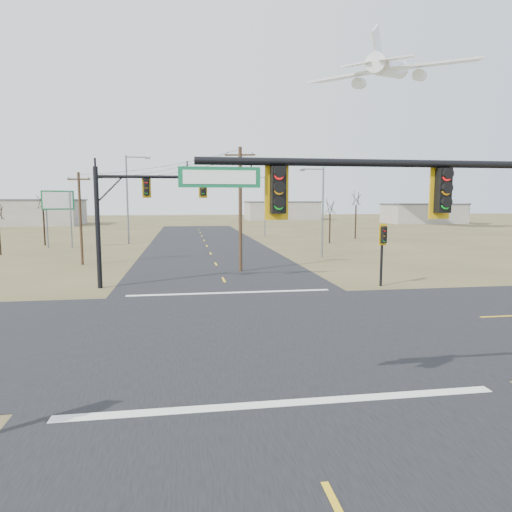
{
  "coord_description": "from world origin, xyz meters",
  "views": [
    {
      "loc": [
        -2.57,
        -18.91,
        5.43
      ],
      "look_at": [
        0.54,
        1.0,
        2.99
      ],
      "focal_mm": 32.0,
      "sensor_mm": 36.0,
      "label": 1
    }
  ],
  "objects": [
    {
      "name": "ground",
      "position": [
        0.0,
        0.0,
        0.0
      ],
      "size": [
        320.0,
        320.0,
        0.0
      ],
      "primitive_type": "plane",
      "color": "brown",
      "rests_on": "ground"
    },
    {
      "name": "pedestal_signal_ne",
      "position": [
        9.78,
        8.16,
        2.97
      ],
      "size": [
        0.63,
        0.53,
        4.01
      ],
      "rotation": [
        0.0,
        0.0,
        0.2
      ],
      "color": "black",
      "rests_on": "ground"
    },
    {
      "name": "bare_tree_c",
      "position": [
        15.77,
        37.3,
        4.71
      ],
      "size": [
        2.55,
        2.55,
        6.0
      ],
      "rotation": [
        0.0,
        0.0,
        0.0
      ],
      "color": "black",
      "rests_on": "ground"
    },
    {
      "name": "highway_sign",
      "position": [
        -16.9,
        36.52,
        4.62
      ],
      "size": [
        3.32,
        1.31,
        6.6
      ],
      "rotation": [
        0.0,
        0.0,
        0.36
      ],
      "color": "slate",
      "rests_on": "ground"
    },
    {
      "name": "stop_bar_near",
      "position": [
        0.0,
        -7.5,
        0.03
      ],
      "size": [
        12.0,
        0.4,
        0.01
      ],
      "primitive_type": "cube",
      "color": "silver",
      "rests_on": "road_ns"
    },
    {
      "name": "road_ew",
      "position": [
        0.0,
        0.0,
        0.01
      ],
      "size": [
        160.0,
        14.0,
        0.02
      ],
      "primitive_type": "cube",
      "color": "black",
      "rests_on": "ground"
    },
    {
      "name": "utility_pole_near",
      "position": [
        1.63,
        15.74,
        4.91
      ],
      "size": [
        2.27,
        0.69,
        9.45
      ],
      "rotation": [
        0.0,
        0.0,
        -0.25
      ],
      "color": "#44301D",
      "rests_on": "ground"
    },
    {
      "name": "stop_bar_far",
      "position": [
        0.0,
        7.5,
        0.03
      ],
      "size": [
        12.0,
        0.4,
        0.01
      ],
      "primitive_type": "cube",
      "color": "silver",
      "rests_on": "road_ns"
    },
    {
      "name": "warehouse_right",
      "position": [
        55.0,
        85.0,
        2.25
      ],
      "size": [
        18.0,
        10.0,
        4.5
      ],
      "primitive_type": "cube",
      "color": "#A39E91",
      "rests_on": "ground"
    },
    {
      "name": "utility_pole_far",
      "position": [
        -11.28,
        21.5,
        4.12
      ],
      "size": [
        1.91,
        0.41,
        7.81
      ],
      "rotation": [
        0.0,
        0.0,
        -0.15
      ],
      "color": "#44301D",
      "rests_on": "ground"
    },
    {
      "name": "streetlight_b",
      "position": [
        9.34,
        49.89,
        5.15
      ],
      "size": [
        2.55,
        0.26,
        9.18
      ],
      "rotation": [
        0.0,
        0.0,
        -0.06
      ],
      "color": "slate",
      "rests_on": "ground"
    },
    {
      "name": "warehouse_left",
      "position": [
        -40.0,
        90.0,
        2.75
      ],
      "size": [
        28.0,
        14.0,
        5.5
      ],
      "primitive_type": "cube",
      "color": "#A39E91",
      "rests_on": "ground"
    },
    {
      "name": "road_ns",
      "position": [
        0.0,
        0.0,
        0.01
      ],
      "size": [
        14.0,
        160.0,
        0.02
      ],
      "primitive_type": "cube",
      "color": "black",
      "rests_on": "ground"
    },
    {
      "name": "mast_arm_near",
      "position": [
        3.73,
        -8.79,
        5.03
      ],
      "size": [
        10.34,
        0.44,
        6.89
      ],
      "rotation": [
        0.0,
        0.0,
        0.07
      ],
      "color": "black",
      "rests_on": "ground"
    },
    {
      "name": "bare_tree_b",
      "position": [
        -19.53,
        39.89,
        5.5
      ],
      "size": [
        3.26,
        3.26,
        6.88
      ],
      "rotation": [
        0.0,
        0.0,
        -0.24
      ],
      "color": "black",
      "rests_on": "ground"
    },
    {
      "name": "mast_arm_far",
      "position": [
        -5.02,
        10.37,
        5.4
      ],
      "size": [
        9.27,
        0.54,
        7.51
      ],
      "rotation": [
        0.0,
        0.0,
        0.29
      ],
      "color": "black",
      "rests_on": "ground"
    },
    {
      "name": "jet_airliner",
      "position": [
        32.57,
        58.11,
        28.2
      ],
      "size": [
        27.02,
        27.16,
        12.18
      ],
      "rotation": [
        0.0,
        -0.18,
        0.88
      ],
      "color": "white"
    },
    {
      "name": "streetlight_a",
      "position": [
        10.33,
        23.43,
        4.83
      ],
      "size": [
        2.4,
        0.27,
        8.61
      ],
      "rotation": [
        0.0,
        0.0,
        0.12
      ],
      "color": "slate",
      "rests_on": "ground"
    },
    {
      "name": "bare_tree_d",
      "position": [
        21.66,
        43.57,
        5.79
      ],
      "size": [
        3.61,
        3.61,
        7.19
      ],
      "rotation": [
        0.0,
        0.0,
        -0.43
      ],
      "color": "black",
      "rests_on": "ground"
    },
    {
      "name": "warehouse_mid",
      "position": [
        25.0,
        110.0,
        2.5
      ],
      "size": [
        20.0,
        12.0,
        5.0
      ],
      "primitive_type": "cube",
      "color": "#A39E91",
      "rests_on": "ground"
    },
    {
      "name": "streetlight_c",
      "position": [
        -9.42,
        40.59,
        6.21
      ],
      "size": [
        3.09,
        0.46,
        11.05
      ],
      "rotation": [
        0.0,
        0.0,
        -0.34
      ],
      "color": "slate",
      "rests_on": "ground"
    }
  ]
}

